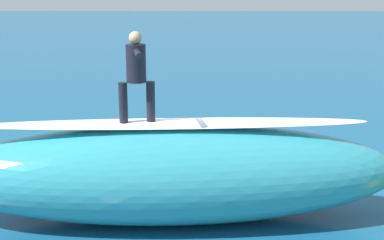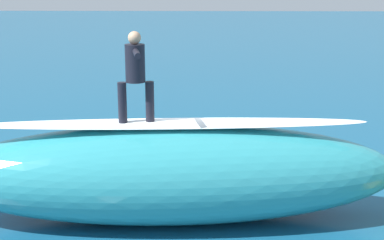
% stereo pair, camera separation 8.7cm
% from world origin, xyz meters
% --- Properties ---
extents(ground_plane, '(120.00, 120.00, 0.00)m').
position_xyz_m(ground_plane, '(0.00, 0.00, 0.00)').
color(ground_plane, '#145175').
extents(wave_crest, '(8.31, 2.55, 1.78)m').
position_xyz_m(wave_crest, '(0.74, 1.59, 0.89)').
color(wave_crest, teal).
rests_on(wave_crest, ground_plane).
extents(wave_foam_lip, '(7.00, 1.14, 0.08)m').
position_xyz_m(wave_foam_lip, '(0.74, 1.59, 1.82)').
color(wave_foam_lip, white).
rests_on(wave_foam_lip, wave_crest).
extents(surfboard_riding, '(1.98, 0.89, 0.07)m').
position_xyz_m(surfboard_riding, '(1.32, 1.63, 1.82)').
color(surfboard_riding, '#EAE5C6').
rests_on(surfboard_riding, wave_crest).
extents(surfer_riding, '(0.62, 1.48, 1.57)m').
position_xyz_m(surfer_riding, '(1.32, 1.63, 2.77)').
color(surfer_riding, black).
rests_on(surfer_riding, surfboard_riding).
extents(surfboard_paddling, '(2.12, 1.98, 0.10)m').
position_xyz_m(surfboard_paddling, '(-0.52, -2.42, 0.05)').
color(surfboard_paddling, '#E0563D').
rests_on(surfboard_paddling, ground_plane).
extents(surfer_paddling, '(1.35, 1.23, 0.30)m').
position_xyz_m(surfer_paddling, '(-0.62, -2.34, 0.23)').
color(surfer_paddling, black).
rests_on(surfer_paddling, surfboard_paddling).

